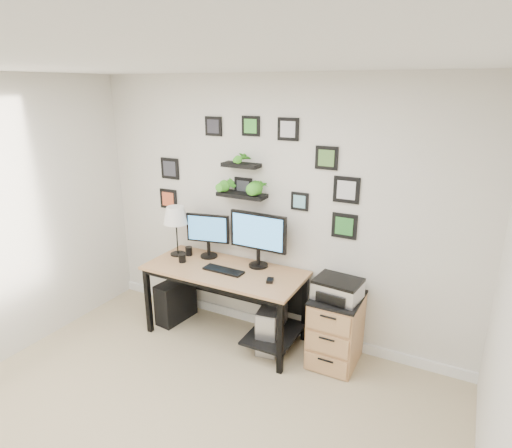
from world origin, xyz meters
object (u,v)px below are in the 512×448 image
Objects in this scene: pc_tower_black at (176,300)px; printer at (338,289)px; desk at (230,280)px; mug at (182,258)px; monitor_left at (208,232)px; file_cabinet at (336,330)px; monitor_right at (258,235)px; pc_tower_grey at (272,326)px; table_lamp at (176,216)px.

pc_tower_black is 1.08× the size of printer.
desk is 18.82× the size of mug.
monitor_left is at bearing 32.31° from pc_tower_black.
pc_tower_black is 0.69× the size of file_cabinet.
monitor_right is 0.91m from pc_tower_grey.
mug is 1.68m from file_cabinet.
pc_tower_black is (-0.01, -0.07, -0.95)m from table_lamp.
pc_tower_grey is (0.98, 0.09, -0.57)m from mug.
mug is at bearing -124.73° from monitor_left.
table_lamp reaches higher than desk.
printer is (1.10, 0.04, 0.14)m from desk.
pc_tower_black is (-0.35, -0.17, -0.80)m from monitor_left.
pc_tower_black is at bearing -179.51° from desk.
table_lamp is at bearing 179.07° from printer.
mug is 1.62m from printer.
desk is 1.11m from printer.
pc_tower_grey is at bearing 4.96° from mug.
table_lamp reaches higher than monitor_left.
desk is 3.48× the size of pc_tower_black.
file_cabinet is at bearing 3.04° from desk.
monitor_right is 1.31× the size of pc_tower_black.
printer is (0.63, 0.03, 0.54)m from pc_tower_grey.
table_lamp is 1.12× the size of pc_tower_grey.
pc_tower_black is at bearing -178.64° from printer.
mug is at bearing -175.04° from pc_tower_grey.
pc_tower_grey is 0.83m from printer.
monitor_right is 1.15m from file_cabinet.
monitor_left is 0.70× the size of file_cabinet.
monitor_right is (0.23, 0.17, 0.46)m from desk.
printer is at bearing 2.92° from pc_tower_grey.
table_lamp is 1.26× the size of printer.
desk is 2.99× the size of table_lamp.
desk is 0.88m from table_lamp.
monitor_right is at bearing 144.61° from pc_tower_grey.
printer is at bearing -4.85° from monitor_left.
desk is at bearing -176.96° from file_cabinet.
printer is (1.78, -0.03, -0.42)m from table_lamp.
monitor_left is (-0.35, 0.16, 0.40)m from desk.
table_lamp reaches higher than file_cabinet.
pc_tower_grey is 0.71× the size of file_cabinet.
desk reaches higher than file_cabinet.
table_lamp is (-0.68, 0.07, 0.55)m from desk.
desk is at bearing 8.94° from mug.
monitor_right reaches higher than table_lamp.
printer is at bearing 8.16° from pc_tower_black.
desk is at bearing -179.43° from pc_tower_grey.
printer reaches higher than desk.
mug is 0.18× the size of pc_tower_grey.
monitor_left is 0.88× the size of table_lamp.
pc_tower_black is 0.96× the size of pc_tower_grey.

